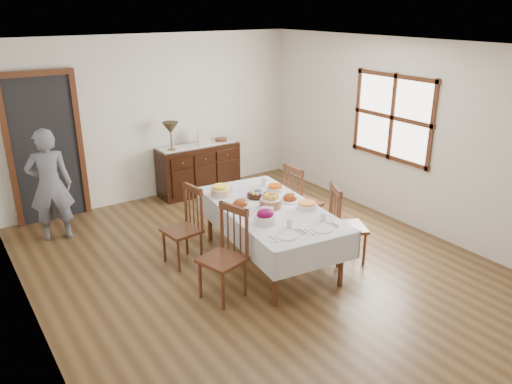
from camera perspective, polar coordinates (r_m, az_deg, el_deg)
ground at (r=6.16m, az=0.53°, el=-8.58°), size 6.00×6.00×0.00m
room_shell at (r=5.81m, az=-2.99°, el=7.04°), size 5.02×6.02×2.65m
dining_table at (r=6.03m, az=1.59°, el=-2.51°), size 1.31×2.22×0.73m
chair_left_near at (r=5.38m, az=-3.50°, el=-6.96°), size 0.52×0.52×1.02m
chair_left_far at (r=6.14m, az=-8.10°, el=-3.76°), size 0.45×0.45×0.97m
chair_right_near at (r=6.20m, az=10.07°, el=-3.55°), size 0.54×0.54×0.98m
chair_right_far at (r=6.84m, az=5.08°, el=-0.90°), size 0.42×0.42×1.00m
sideboard at (r=8.43m, az=-6.57°, el=2.60°), size 1.37×0.50×0.82m
person at (r=7.10m, az=-22.54°, el=1.11°), size 0.58×0.44×1.65m
bread_basket at (r=5.96m, az=1.68°, el=-1.02°), size 0.27×0.27×0.18m
egg_basket at (r=6.28m, az=0.12°, el=-0.28°), size 0.26×0.26×0.10m
ham_platter_a at (r=6.00m, az=-1.80°, el=-1.40°), size 0.29×0.29×0.11m
ham_platter_b at (r=6.19m, az=3.93°, el=-0.72°), size 0.29×0.29×0.11m
beet_bowl at (r=5.54m, az=1.07°, el=-2.86°), size 0.25×0.25×0.16m
carrot_bowl at (r=6.49m, az=2.20°, el=0.44°), size 0.21×0.21×0.09m
pineapple_bowl at (r=6.35m, az=-4.05°, el=0.13°), size 0.26×0.26×0.13m
casserole_dish at (r=5.97m, az=5.84°, el=-1.52°), size 0.23×0.23×0.08m
butter_dish at (r=5.82m, az=1.24°, el=-2.03°), size 0.15×0.11×0.07m
setting_left at (r=5.33m, az=3.62°, el=-4.51°), size 0.43×0.31×0.10m
setting_right at (r=5.52m, az=7.51°, el=-3.72°), size 0.43×0.31×0.10m
glass_far_a at (r=6.45m, az=-2.78°, el=0.36°), size 0.06×0.06×0.09m
glass_far_b at (r=6.68m, az=0.93°, el=1.17°), size 0.07×0.07×0.11m
runner at (r=8.33m, az=-6.74°, el=5.34°), size 1.30×0.35×0.01m
table_lamp at (r=8.00m, az=-9.75°, el=7.13°), size 0.26×0.26×0.46m
picture_frame at (r=8.25m, az=-5.94°, el=6.20°), size 0.22×0.08×0.28m
deco_bowl at (r=8.53m, az=-4.02°, el=5.98°), size 0.20×0.20×0.06m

